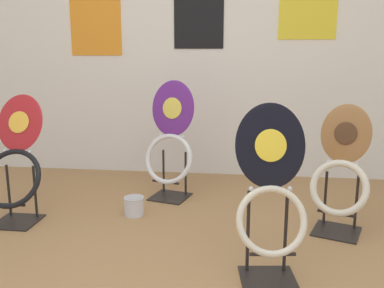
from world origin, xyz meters
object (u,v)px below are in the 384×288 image
toilet_seat_display_crimson_swirl (15,162)px  toilet_seat_display_jazz_black (271,201)px  paint_can (134,205)px  toilet_seat_display_woodgrain (341,178)px  toilet_seat_display_purple_note (170,144)px

toilet_seat_display_crimson_swirl → toilet_seat_display_jazz_black: 1.76m
paint_can → toilet_seat_display_woodgrain: bearing=-4.8°
toilet_seat_display_woodgrain → toilet_seat_display_purple_note: bearing=155.9°
toilet_seat_display_crimson_swirl → toilet_seat_display_woodgrain: bearing=1.9°
toilet_seat_display_purple_note → toilet_seat_display_woodgrain: 1.30m
toilet_seat_display_jazz_black → paint_can: size_ratio=6.24×
toilet_seat_display_crimson_swirl → paint_can: toilet_seat_display_crimson_swirl is taller
toilet_seat_display_purple_note → toilet_seat_display_woodgrain: (1.18, -0.53, -0.07)m
toilet_seat_display_purple_note → toilet_seat_display_jazz_black: (0.71, -1.18, -0.01)m
toilet_seat_display_crimson_swirl → toilet_seat_display_jazz_black: bearing=-19.2°
toilet_seat_display_jazz_black → toilet_seat_display_crimson_swirl: bearing=160.8°
toilet_seat_display_purple_note → toilet_seat_display_woodgrain: size_ratio=1.13×
toilet_seat_display_crimson_swirl → toilet_seat_display_jazz_black: size_ratio=0.95×
toilet_seat_display_crimson_swirl → toilet_seat_display_jazz_black: toilet_seat_display_jazz_black is taller
toilet_seat_display_woodgrain → paint_can: (-1.38, 0.12, -0.29)m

